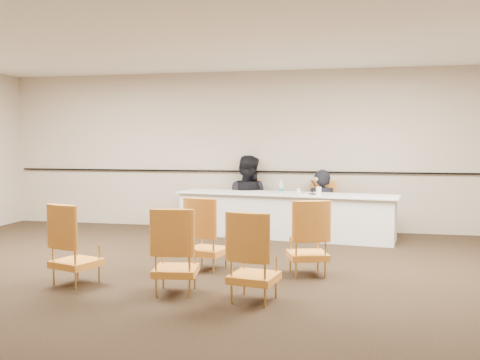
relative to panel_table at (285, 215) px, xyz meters
name	(u,v)px	position (x,y,z in m)	size (l,w,h in m)	color
floor	(196,281)	(-0.69, -3.17, -0.38)	(10.00, 10.00, 0.00)	black
ceiling	(195,26)	(-0.69, -3.17, 2.62)	(10.00, 10.00, 0.00)	white
wall_back	(255,150)	(-0.69, 0.83, 1.12)	(10.00, 0.04, 3.00)	#C4B49A
wall_rail	(255,171)	(-0.69, 0.79, 0.72)	(9.80, 0.04, 0.03)	black
panel_table	(285,215)	(0.00, 0.00, 0.00)	(3.83, 0.88, 0.77)	silver
panelist_main	(321,214)	(0.59, 0.49, -0.03)	(0.59, 0.39, 1.62)	black
panelist_main_chair	(321,208)	(0.59, 0.49, 0.09)	(0.50, 0.50, 0.95)	orange
panelist_second	(247,204)	(-0.82, 0.69, 0.09)	(0.91, 0.71, 1.87)	black
panelist_second_chair	(247,204)	(-0.82, 0.69, 0.09)	(0.50, 0.50, 0.95)	orange
papers	(313,194)	(0.48, -0.13, 0.39)	(0.30, 0.22, 0.00)	white
microphone	(312,186)	(0.47, -0.18, 0.53)	(0.10, 0.21, 0.29)	black
water_bottle	(281,187)	(-0.06, -0.10, 0.50)	(0.07, 0.07, 0.24)	#167D76
drinking_glass	(298,191)	(0.23, -0.09, 0.43)	(0.06, 0.06, 0.10)	white
coffee_cup	(319,191)	(0.58, -0.24, 0.45)	(0.09, 0.09, 0.14)	white
aud_chair_front_mid	(207,233)	(-0.70, -2.61, 0.09)	(0.50, 0.50, 0.95)	orange
aud_chair_front_right	(308,237)	(0.59, -2.62, 0.09)	(0.50, 0.50, 0.95)	orange
aud_chair_back_left	(76,244)	(-2.01, -3.60, 0.09)	(0.50, 0.50, 0.95)	orange
aud_chair_back_mid	(176,250)	(-0.75, -3.72, 0.09)	(0.50, 0.50, 0.95)	orange
aud_chair_back_right	(254,256)	(0.14, -3.84, 0.09)	(0.50, 0.50, 0.95)	orange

